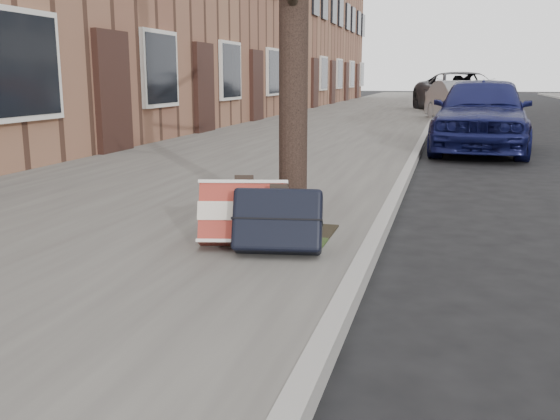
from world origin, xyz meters
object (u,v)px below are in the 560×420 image
(suitcase_navy, at_px, (278,220))
(car_near_mid, at_px, (464,103))
(car_near_front, at_px, (482,113))
(suitcase_red, at_px, (243,214))

(suitcase_navy, xyz_separation_m, car_near_mid, (1.47, 14.79, 0.26))
(car_near_mid, bearing_deg, car_near_front, -104.75)
(suitcase_red, height_order, car_near_mid, car_near_mid)
(suitcase_red, bearing_deg, car_near_mid, 69.51)
(car_near_front, bearing_deg, suitcase_navy, -98.13)
(suitcase_navy, bearing_deg, car_near_mid, 74.70)
(suitcase_red, relative_size, car_near_mid, 0.17)
(car_near_front, bearing_deg, car_near_mid, 95.54)
(suitcase_red, distance_m, car_near_mid, 14.77)
(suitcase_red, xyz_separation_m, car_near_front, (1.98, 7.88, 0.33))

